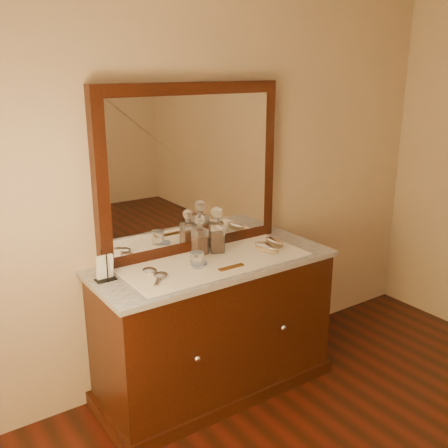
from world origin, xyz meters
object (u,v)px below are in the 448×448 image
(dresser_cabinet, at_px, (215,328))
(mirror_frame, at_px, (191,169))
(decanter_right, at_px, (217,234))
(comb, at_px, (231,267))
(napkin_rack, at_px, (105,269))
(hand_mirror_inner, at_px, (160,276))
(brush_far, at_px, (275,242))
(pin_dish, at_px, (201,263))
(brush_near, at_px, (267,248))
(decanter_left, at_px, (200,239))
(hand_mirror_outer, at_px, (151,271))

(dresser_cabinet, height_order, mirror_frame, mirror_frame)
(dresser_cabinet, distance_m, decanter_right, 0.57)
(comb, xyz_separation_m, napkin_rack, (-0.64, 0.25, 0.06))
(hand_mirror_inner, bearing_deg, brush_far, 3.29)
(pin_dish, distance_m, hand_mirror_inner, 0.28)
(dresser_cabinet, distance_m, brush_near, 0.59)
(decanter_left, bearing_deg, decanter_right, -12.45)
(comb, bearing_deg, pin_dish, 127.78)
(pin_dish, bearing_deg, napkin_rack, 169.36)
(mirror_frame, height_order, napkin_rack, mirror_frame)
(napkin_rack, xyz_separation_m, brush_near, (0.98, -0.15, -0.04))
(decanter_right, distance_m, hand_mirror_outer, 0.50)
(dresser_cabinet, xyz_separation_m, mirror_frame, (0.00, 0.25, 0.94))
(dresser_cabinet, relative_size, napkin_rack, 8.60)
(decanter_left, height_order, decanter_right, decanter_right)
(hand_mirror_outer, bearing_deg, comb, -25.64)
(comb, xyz_separation_m, brush_far, (0.44, 0.15, 0.02))
(comb, bearing_deg, hand_mirror_inner, 165.38)
(brush_far, height_order, hand_mirror_outer, brush_far)
(hand_mirror_inner, bearing_deg, dresser_cabinet, 7.37)
(pin_dish, bearing_deg, comb, -52.51)
(napkin_rack, relative_size, brush_far, 0.99)
(decanter_left, bearing_deg, pin_dish, -120.79)
(brush_near, bearing_deg, mirror_frame, 138.89)
(dresser_cabinet, distance_m, brush_far, 0.65)
(brush_near, bearing_deg, brush_far, 27.33)
(mirror_frame, bearing_deg, decanter_right, -55.11)
(pin_dish, relative_size, brush_far, 0.44)
(comb, distance_m, napkin_rack, 0.69)
(napkin_rack, relative_size, hand_mirror_outer, 0.83)
(dresser_cabinet, xyz_separation_m, decanter_right, (0.09, 0.11, 0.55))
(dresser_cabinet, bearing_deg, brush_near, -9.37)
(brush_far, bearing_deg, hand_mirror_inner, -176.71)
(napkin_rack, xyz_separation_m, decanter_left, (0.62, 0.04, 0.03))
(decanter_right, relative_size, hand_mirror_inner, 1.61)
(mirror_frame, xyz_separation_m, brush_near, (0.35, -0.30, -0.47))
(hand_mirror_outer, bearing_deg, mirror_frame, 27.95)
(comb, bearing_deg, decanter_left, 95.37)
(hand_mirror_outer, bearing_deg, pin_dish, -9.26)
(brush_far, relative_size, hand_mirror_outer, 0.84)
(hand_mirror_outer, xyz_separation_m, hand_mirror_inner, (0.01, -0.09, -0.00))
(comb, bearing_deg, napkin_rack, 159.42)
(decanter_right, xyz_separation_m, brush_far, (0.36, -0.11, -0.09))
(dresser_cabinet, bearing_deg, mirror_frame, 90.00)
(hand_mirror_outer, bearing_deg, hand_mirror_inner, -84.40)
(mirror_frame, bearing_deg, decanter_left, -97.00)
(dresser_cabinet, xyz_separation_m, hand_mirror_inner, (-0.38, -0.05, 0.45))
(mirror_frame, relative_size, comb, 7.52)
(hand_mirror_inner, bearing_deg, decanter_right, 18.84)
(brush_near, relative_size, brush_far, 1.17)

